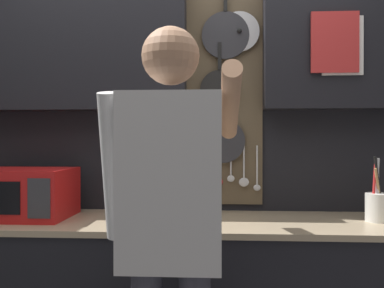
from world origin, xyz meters
The scene contains 5 objects.
back_wall_unit centered at (-0.02, 0.29, 1.50)m, with size 3.17×0.23×2.31m.
microwave centered at (-0.83, 0.01, 1.06)m, with size 0.52×0.40×0.27m.
knife_block centered at (-0.15, 0.01, 1.03)m, with size 0.12×0.16×0.27m.
utensil_crock centered at (1.06, 0.01, 1.02)m, with size 0.13×0.13×0.34m.
person centered at (0.05, -0.65, 1.07)m, with size 0.54×0.66×1.78m.
Camera 1 is at (0.23, -2.25, 1.35)m, focal length 40.00 mm.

